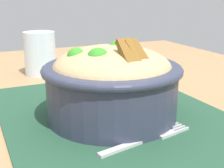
# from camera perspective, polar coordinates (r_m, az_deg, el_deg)

# --- Properties ---
(table) EXTENTS (1.28, 0.97, 0.72)m
(table) POSITION_cam_1_polar(r_m,az_deg,el_deg) (0.48, 2.38, -12.99)
(table) COLOR #99754C
(table) RESTS_ON ground_plane
(placemat) EXTENTS (0.46, 0.33, 0.00)m
(placemat) POSITION_cam_1_polar(r_m,az_deg,el_deg) (0.44, 1.69, -6.86)
(placemat) COLOR #1E422D
(placemat) RESTS_ON table
(bowl) EXTENTS (0.20, 0.20, 0.12)m
(bowl) POSITION_cam_1_polar(r_m,az_deg,el_deg) (0.44, -0.02, 0.67)
(bowl) COLOR #2D3347
(bowl) RESTS_ON placemat
(fork) EXTENTS (0.04, 0.14, 0.00)m
(fork) POSITION_cam_1_polar(r_m,az_deg,el_deg) (0.39, 6.97, -9.85)
(fork) COLOR #B3B3B3
(fork) RESTS_ON placemat
(drinking_glass) EXTENTS (0.07, 0.07, 0.10)m
(drinking_glass) POSITION_cam_1_polar(r_m,az_deg,el_deg) (0.71, -13.15, 5.05)
(drinking_glass) COLOR silver
(drinking_glass) RESTS_ON table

